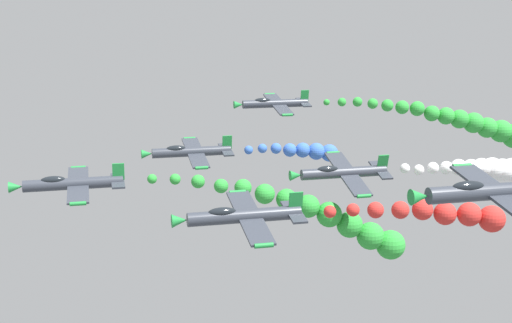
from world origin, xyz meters
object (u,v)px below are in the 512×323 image
(airplane_left_outer, at_px, (342,172))
(airplane_trailing, at_px, (274,103))
(airplane_left_inner, at_px, (242,216))
(airplane_right_outer, at_px, (490,192))
(airplane_lead, at_px, (72,184))
(airplane_right_inner, at_px, (190,152))

(airplane_left_outer, xyz_separation_m, airplane_trailing, (25.34, 0.35, 3.78))
(airplane_left_inner, xyz_separation_m, airplane_right_outer, (-12.26, -13.56, 4.28))
(airplane_left_inner, distance_m, airplane_right_outer, 18.78)
(airplane_left_outer, bearing_deg, airplane_lead, 89.93)
(airplane_right_outer, height_order, airplane_trailing, airplane_right_outer)
(airplane_left_inner, height_order, airplane_right_inner, airplane_left_inner)
(airplane_right_inner, distance_m, airplane_trailing, 18.71)
(airplane_right_inner, bearing_deg, airplane_right_outer, -160.24)
(airplane_right_inner, xyz_separation_m, airplane_right_outer, (-38.52, -13.84, 4.39))
(airplane_lead, bearing_deg, airplane_left_outer, -90.07)
(airplane_left_outer, distance_m, airplane_right_outer, 26.27)
(airplane_right_inner, height_order, airplane_right_outer, airplane_right_outer)
(airplane_left_inner, bearing_deg, airplane_right_outer, -132.11)
(airplane_trailing, bearing_deg, airplane_left_outer, -179.21)
(airplane_right_outer, bearing_deg, airplane_left_inner, 47.89)
(airplane_right_inner, xyz_separation_m, airplane_trailing, (12.67, -13.32, 3.48))
(airplane_right_outer, bearing_deg, airplane_right_inner, 19.76)
(airplane_left_inner, bearing_deg, airplane_right_inner, 0.60)
(airplane_left_inner, relative_size, airplane_right_inner, 1.00)
(airplane_left_outer, relative_size, airplane_right_outer, 1.00)
(airplane_left_inner, distance_m, airplane_trailing, 41.20)
(airplane_right_outer, relative_size, airplane_trailing, 1.00)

